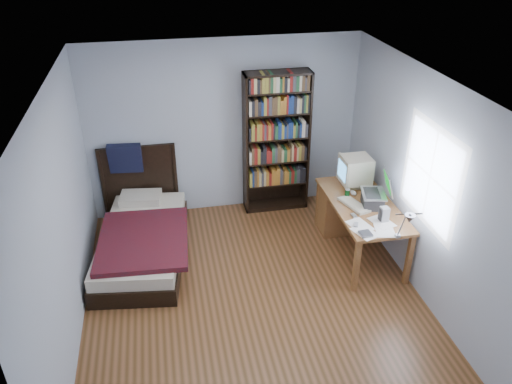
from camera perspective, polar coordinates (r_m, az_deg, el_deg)
room at (r=5.18m, az=-0.02°, el=-1.26°), size 4.20×4.24×2.50m
desk at (r=6.83m, az=10.53°, el=-1.80°), size 0.75×1.53×0.73m
crt_monitor at (r=6.59m, az=11.23°, el=2.48°), size 0.38×0.36×0.43m
laptop at (r=6.26m, az=13.37°, el=-0.58°), size 0.43×0.42×0.44m
desk_lamp at (r=5.27m, az=16.99°, el=-3.10°), size 0.21×0.47×0.56m
keyboard at (r=6.25m, az=11.13°, el=-1.45°), size 0.30×0.48×0.04m
speaker at (r=5.99m, az=14.43°, el=-2.49°), size 0.10×0.10×0.18m
soda_can at (r=6.41m, az=10.38°, el=-0.17°), size 0.06×0.06×0.11m
mouse at (r=6.51m, az=11.07°, el=-0.09°), size 0.07×0.12×0.04m
phone_silver at (r=6.04m, az=11.12°, el=-2.66°), size 0.06×0.10×0.02m
phone_grey at (r=5.88m, az=11.36°, el=-3.68°), size 0.08×0.10×0.02m
external_drive at (r=5.73m, az=12.41°, el=-4.72°), size 0.14×0.14×0.03m
bookshelf at (r=7.10m, az=2.34°, el=5.60°), size 0.92×0.30×2.05m
bed at (r=6.61m, az=-12.87°, el=-4.85°), size 1.27×2.14×1.16m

